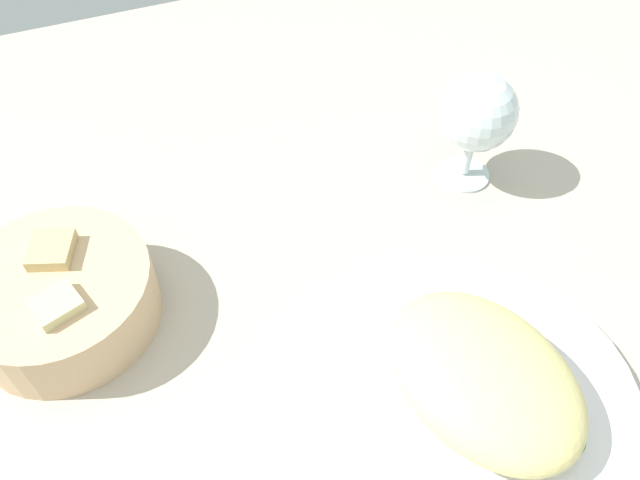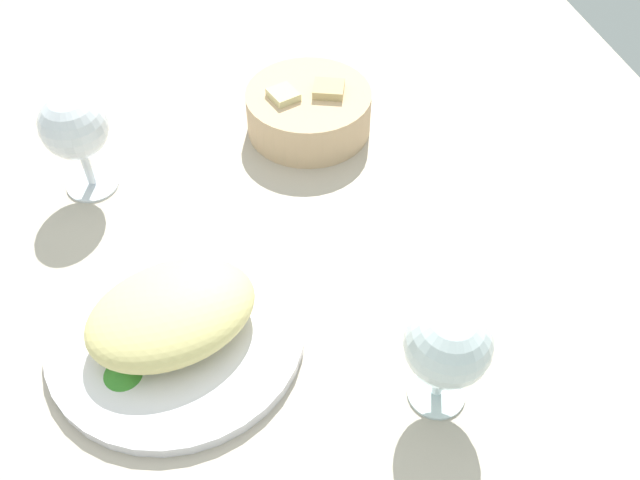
# 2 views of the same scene
# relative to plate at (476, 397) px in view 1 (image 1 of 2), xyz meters

# --- Properties ---
(ground_plane) EXTENTS (1.40, 1.40, 0.02)m
(ground_plane) POSITION_rel_plate_xyz_m (0.02, 0.08, -0.02)
(ground_plane) COLOR #B6A997
(plate) EXTENTS (0.27, 0.27, 0.01)m
(plate) POSITION_rel_plate_xyz_m (0.00, 0.00, 0.00)
(plate) COLOR white
(plate) RESTS_ON ground_plane
(omelette) EXTENTS (0.20, 0.17, 0.06)m
(omelette) POSITION_rel_plate_xyz_m (0.00, 0.00, 0.03)
(omelette) COLOR #E3D484
(omelette) RESTS_ON plate
(lettuce_garnish) EXTENTS (0.04, 0.04, 0.02)m
(lettuce_garnish) POSITION_rel_plate_xyz_m (-0.06, -0.04, 0.01)
(lettuce_garnish) COLOR #38892B
(lettuce_garnish) RESTS_ON plate
(bread_basket) EXTENTS (0.17, 0.17, 0.07)m
(bread_basket) POSITION_rel_plate_xyz_m (0.21, 0.30, 0.02)
(bread_basket) COLOR #D2AD83
(bread_basket) RESTS_ON ground_plane
(wine_glass_near) EXTENTS (0.08, 0.08, 0.13)m
(wine_glass_near) POSITION_rel_plate_xyz_m (0.24, -0.13, 0.08)
(wine_glass_near) COLOR silver
(wine_glass_near) RESTS_ON ground_plane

